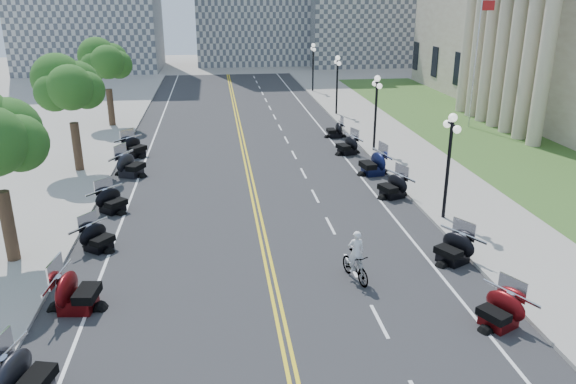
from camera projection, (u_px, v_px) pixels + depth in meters
name	position (u px, v px, depth m)	size (l,w,h in m)	color
ground	(270.00, 270.00, 21.67)	(160.00, 160.00, 0.00)	gray
road	(252.00, 186.00, 31.01)	(16.00, 90.00, 0.01)	#333335
centerline_yellow_a	(250.00, 186.00, 30.99)	(0.12, 90.00, 0.00)	yellow
centerline_yellow_b	(254.00, 186.00, 31.02)	(0.12, 90.00, 0.00)	yellow
edge_line_north	(365.00, 182.00, 31.78)	(0.12, 90.00, 0.00)	white
edge_line_south	(133.00, 191.00, 30.22)	(0.12, 90.00, 0.00)	white
lane_dash_5	(379.00, 321.00, 18.32)	(0.12, 2.00, 0.00)	white
lane_dash_6	(351.00, 265.00, 22.06)	(0.12, 2.00, 0.00)	white
lane_dash_7	(330.00, 226.00, 25.79)	(0.12, 2.00, 0.00)	white
lane_dash_8	(315.00, 196.00, 29.53)	(0.12, 2.00, 0.00)	white
lane_dash_9	(303.00, 173.00, 33.26)	(0.12, 2.00, 0.00)	white
lane_dash_10	(294.00, 155.00, 37.00)	(0.12, 2.00, 0.00)	white
lane_dash_11	(286.00, 140.00, 40.73)	(0.12, 2.00, 0.00)	white
lane_dash_12	(280.00, 127.00, 44.47)	(0.12, 2.00, 0.00)	white
lane_dash_13	(275.00, 117.00, 48.20)	(0.12, 2.00, 0.00)	white
lane_dash_14	(270.00, 108.00, 51.93)	(0.12, 2.00, 0.00)	white
lane_dash_15	(266.00, 100.00, 55.67)	(0.12, 2.00, 0.00)	white
lane_dash_16	(262.00, 93.00, 59.40)	(0.12, 2.00, 0.00)	white
lane_dash_17	(259.00, 87.00, 63.14)	(0.12, 2.00, 0.00)	white
lane_dash_18	(257.00, 82.00, 66.87)	(0.12, 2.00, 0.00)	white
lane_dash_19	(254.00, 77.00, 70.61)	(0.12, 2.00, 0.00)	white
sidewalk_north	(434.00, 178.00, 32.26)	(5.00, 90.00, 0.15)	#9E9991
sidewalk_south	(54.00, 194.00, 29.70)	(5.00, 90.00, 0.15)	#9E9991
lawn	(486.00, 140.00, 40.59)	(9.00, 60.00, 0.10)	#356023
street_lamp_2	(448.00, 167.00, 25.58)	(0.50, 1.20, 4.90)	black
street_lamp_3	(376.00, 114.00, 36.78)	(0.50, 1.20, 4.90)	black
street_lamp_4	(337.00, 85.00, 47.99)	(0.50, 1.20, 4.90)	black
street_lamp_5	(313.00, 68.00, 59.19)	(0.50, 1.20, 4.90)	black
flagpole	(475.00, 63.00, 42.72)	(1.10, 0.20, 10.00)	silver
tree_3	(70.00, 92.00, 31.92)	(4.80, 4.80, 9.20)	#235619
tree_4	(106.00, 66.00, 43.13)	(4.80, 4.80, 9.20)	#235619
motorcycle_n_4	(500.00, 308.00, 17.87)	(1.82, 1.82, 1.28)	#590A0C
motorcycle_n_5	(454.00, 247.00, 22.12)	(1.91, 1.91, 1.33)	black
motorcycle_n_7	(393.00, 185.00, 29.18)	(1.94, 1.94, 1.36)	black
motorcycle_n_8	(373.00, 162.00, 32.82)	(2.15, 2.15, 1.50)	black
motorcycle_n_9	(347.00, 144.00, 36.97)	(1.92, 1.92, 1.34)	black
motorcycle_n_10	(335.00, 129.00, 41.28)	(1.80, 1.80, 1.26)	black
motorcycle_s_4	(24.00, 374.00, 14.69)	(2.05, 2.05, 1.43)	black
motorcycle_s_5	(76.00, 289.00, 18.79)	(2.15, 2.15, 1.50)	#590A0C
motorcycle_s_6	(97.00, 236.00, 23.22)	(1.76, 1.76, 1.23)	black
motorcycle_s_7	(112.00, 199.00, 27.22)	(1.86, 1.86, 1.30)	black
motorcycle_s_8	(130.00, 164.00, 32.52)	(2.14, 2.14, 1.50)	black
motorcycle_s_9	(134.00, 146.00, 36.48)	(2.02, 2.02, 1.41)	black
bicycle	(355.00, 266.00, 20.76)	(0.53, 1.89, 1.13)	#A51414
cyclist_rider	(357.00, 232.00, 20.30)	(0.60, 0.39, 1.64)	silver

